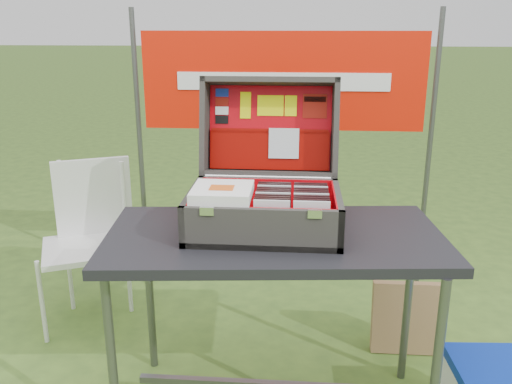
# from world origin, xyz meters

# --- Properties ---
(table) EXTENTS (1.37, 0.78, 0.82)m
(table) POSITION_xyz_m (0.01, -0.03, 0.41)
(table) COLOR black
(table) RESTS_ON ground
(table_top) EXTENTS (1.37, 0.78, 0.04)m
(table_top) POSITION_xyz_m (0.01, -0.03, 0.80)
(table_top) COLOR black
(table_top) RESTS_ON ground
(table_leg_fl) EXTENTS (0.04, 0.04, 0.78)m
(table_leg_fl) POSITION_xyz_m (-0.59, -0.30, 0.39)
(table_leg_fl) COLOR #59595B
(table_leg_fl) RESTS_ON ground
(table_leg_fr) EXTENTS (0.04, 0.04, 0.78)m
(table_leg_fr) POSITION_xyz_m (0.61, -0.30, 0.39)
(table_leg_fr) COLOR #59595B
(table_leg_fr) RESTS_ON ground
(table_leg_bl) EXTENTS (0.04, 0.04, 0.78)m
(table_leg_bl) POSITION_xyz_m (-0.59, 0.24, 0.39)
(table_leg_bl) COLOR #59595B
(table_leg_bl) RESTS_ON ground
(table_leg_br) EXTENTS (0.04, 0.04, 0.78)m
(table_leg_br) POSITION_xyz_m (0.61, 0.24, 0.39)
(table_leg_br) COLOR #59595B
(table_leg_br) RESTS_ON ground
(suitcase) EXTENTS (0.60, 0.59, 0.56)m
(suitcase) POSITION_xyz_m (-0.03, 0.06, 1.10)
(suitcase) COLOR #474540
(suitcase) RESTS_ON table
(suitcase_base_bottom) EXTENTS (0.60, 0.43, 0.02)m
(suitcase_base_bottom) POSITION_xyz_m (-0.03, -0.00, 0.84)
(suitcase_base_bottom) COLOR #474540
(suitcase_base_bottom) RESTS_ON table_top
(suitcase_base_wall_front) EXTENTS (0.60, 0.02, 0.16)m
(suitcase_base_wall_front) POSITION_xyz_m (-0.03, -0.20, 0.90)
(suitcase_base_wall_front) COLOR #474540
(suitcase_base_wall_front) RESTS_ON table_top
(suitcase_base_wall_back) EXTENTS (0.60, 0.02, 0.16)m
(suitcase_base_wall_back) POSITION_xyz_m (-0.03, 0.20, 0.90)
(suitcase_base_wall_back) COLOR #474540
(suitcase_base_wall_back) RESTS_ON table_top
(suitcase_base_wall_left) EXTENTS (0.02, 0.43, 0.16)m
(suitcase_base_wall_left) POSITION_xyz_m (-0.32, -0.00, 0.90)
(suitcase_base_wall_left) COLOR #474540
(suitcase_base_wall_left) RESTS_ON table_top
(suitcase_base_wall_right) EXTENTS (0.02, 0.43, 0.16)m
(suitcase_base_wall_right) POSITION_xyz_m (0.25, -0.00, 0.90)
(suitcase_base_wall_right) COLOR #474540
(suitcase_base_wall_right) RESTS_ON table_top
(suitcase_liner_floor) EXTENTS (0.55, 0.38, 0.01)m
(suitcase_liner_floor) POSITION_xyz_m (-0.03, -0.00, 0.85)
(suitcase_liner_floor) COLOR red
(suitcase_liner_floor) RESTS_ON suitcase_base_bottom
(suitcase_latch_left) EXTENTS (0.05, 0.01, 0.03)m
(suitcase_latch_left) POSITION_xyz_m (-0.22, -0.22, 0.97)
(suitcase_latch_left) COLOR silver
(suitcase_latch_left) RESTS_ON suitcase_base_wall_front
(suitcase_latch_right) EXTENTS (0.05, 0.01, 0.03)m
(suitcase_latch_right) POSITION_xyz_m (0.16, -0.22, 0.97)
(suitcase_latch_right) COLOR silver
(suitcase_latch_right) RESTS_ON suitcase_base_wall_front
(suitcase_hinge) EXTENTS (0.54, 0.02, 0.02)m
(suitcase_hinge) POSITION_xyz_m (-0.03, 0.21, 0.98)
(suitcase_hinge) COLOR silver
(suitcase_hinge) RESTS_ON suitcase_base_wall_back
(suitcase_lid_back) EXTENTS (0.60, 0.11, 0.42)m
(suitcase_lid_back) POSITION_xyz_m (-0.03, 0.40, 1.16)
(suitcase_lid_back) COLOR #474540
(suitcase_lid_back) RESTS_ON suitcase_base_wall_back
(suitcase_lid_rim_far) EXTENTS (0.60, 0.16, 0.06)m
(suitcase_lid_rim_far) POSITION_xyz_m (-0.03, 0.37, 1.37)
(suitcase_lid_rim_far) COLOR #474540
(suitcase_lid_rim_far) RESTS_ON suitcase_lid_back
(suitcase_lid_rim_near) EXTENTS (0.60, 0.16, 0.06)m
(suitcase_lid_rim_near) POSITION_xyz_m (-0.03, 0.29, 0.98)
(suitcase_lid_rim_near) COLOR #474540
(suitcase_lid_rim_near) RESTS_ON suitcase_lid_back
(suitcase_lid_rim_left) EXTENTS (0.02, 0.25, 0.45)m
(suitcase_lid_rim_left) POSITION_xyz_m (-0.32, 0.33, 1.18)
(suitcase_lid_rim_left) COLOR #474540
(suitcase_lid_rim_left) RESTS_ON suitcase_lid_back
(suitcase_lid_rim_right) EXTENTS (0.02, 0.25, 0.45)m
(suitcase_lid_rim_right) POSITION_xyz_m (0.25, 0.33, 1.18)
(suitcase_lid_rim_right) COLOR #474540
(suitcase_lid_rim_right) RESTS_ON suitcase_lid_back
(suitcase_lid_liner) EXTENTS (0.55, 0.08, 0.37)m
(suitcase_lid_liner) POSITION_xyz_m (-0.03, 0.38, 1.16)
(suitcase_lid_liner) COLOR red
(suitcase_lid_liner) RESTS_ON suitcase_lid_back
(suitcase_liner_wall_front) EXTENTS (0.55, 0.01, 0.14)m
(suitcase_liner_wall_front) POSITION_xyz_m (-0.03, -0.19, 0.92)
(suitcase_liner_wall_front) COLOR red
(suitcase_liner_wall_front) RESTS_ON suitcase_base_bottom
(suitcase_liner_wall_back) EXTENTS (0.55, 0.01, 0.14)m
(suitcase_liner_wall_back) POSITION_xyz_m (-0.03, 0.18, 0.92)
(suitcase_liner_wall_back) COLOR red
(suitcase_liner_wall_back) RESTS_ON suitcase_base_bottom
(suitcase_liner_wall_left) EXTENTS (0.01, 0.38, 0.14)m
(suitcase_liner_wall_left) POSITION_xyz_m (-0.30, -0.00, 0.92)
(suitcase_liner_wall_left) COLOR red
(suitcase_liner_wall_left) RESTS_ON suitcase_base_bottom
(suitcase_liner_wall_right) EXTENTS (0.01, 0.38, 0.14)m
(suitcase_liner_wall_right) POSITION_xyz_m (0.24, -0.00, 0.92)
(suitcase_liner_wall_right) COLOR red
(suitcase_liner_wall_right) RESTS_ON suitcase_base_bottom
(suitcase_lid_pocket) EXTENTS (0.53, 0.07, 0.17)m
(suitcase_lid_pocket) POSITION_xyz_m (-0.03, 0.34, 1.07)
(suitcase_lid_pocket) COLOR #7F0600
(suitcase_lid_pocket) RESTS_ON suitcase_lid_liner
(suitcase_pocket_edge) EXTENTS (0.52, 0.02, 0.02)m
(suitcase_pocket_edge) POSITION_xyz_m (-0.03, 0.36, 1.16)
(suitcase_pocket_edge) COLOR #7F0600
(suitcase_pocket_edge) RESTS_ON suitcase_lid_pocket
(suitcase_pocket_cd) EXTENTS (0.13, 0.04, 0.13)m
(suitcase_pocket_cd) POSITION_xyz_m (0.03, 0.33, 1.11)
(suitcase_pocket_cd) COLOR silver
(suitcase_pocket_cd) RESTS_ON suitcase_lid_pocket
(lid_sticker_cc_a) EXTENTS (0.06, 0.01, 0.04)m
(lid_sticker_cc_a) POSITION_xyz_m (-0.25, 0.41, 1.32)
(lid_sticker_cc_a) COLOR #1933B2
(lid_sticker_cc_a) RESTS_ON suitcase_lid_liner
(lid_sticker_cc_b) EXTENTS (0.06, 0.01, 0.04)m
(lid_sticker_cc_b) POSITION_xyz_m (-0.25, 0.40, 1.28)
(lid_sticker_cc_b) COLOR #A5170C
(lid_sticker_cc_b) RESTS_ON suitcase_lid_liner
(lid_sticker_cc_c) EXTENTS (0.06, 0.01, 0.04)m
(lid_sticker_cc_c) POSITION_xyz_m (-0.25, 0.39, 1.24)
(lid_sticker_cc_c) COLOR white
(lid_sticker_cc_c) RESTS_ON suitcase_lid_liner
(lid_sticker_cc_d) EXTENTS (0.06, 0.01, 0.04)m
(lid_sticker_cc_d) POSITION_xyz_m (-0.25, 0.39, 1.20)
(lid_sticker_cc_d) COLOR black
(lid_sticker_cc_d) RESTS_ON suitcase_lid_liner
(lid_card_neon_tall) EXTENTS (0.05, 0.03, 0.12)m
(lid_card_neon_tall) POSITION_xyz_m (-0.14, 0.40, 1.26)
(lid_card_neon_tall) COLOR #E3EB06
(lid_card_neon_tall) RESTS_ON suitcase_lid_liner
(lid_card_neon_main) EXTENTS (0.12, 0.02, 0.09)m
(lid_card_neon_main) POSITION_xyz_m (-0.03, 0.40, 1.26)
(lid_card_neon_main) COLOR #E3EB06
(lid_card_neon_main) RESTS_ON suitcase_lid_liner
(lid_card_neon_small) EXTENTS (0.05, 0.02, 0.09)m
(lid_card_neon_small) POSITION_xyz_m (0.06, 0.40, 1.26)
(lid_card_neon_small) COLOR #E3EB06
(lid_card_neon_small) RESTS_ON suitcase_lid_liner
(lid_sticker_band) EXTENTS (0.11, 0.03, 0.10)m
(lid_sticker_band) POSITION_xyz_m (0.17, 0.40, 1.26)
(lid_sticker_band) COLOR #A5170C
(lid_sticker_band) RESTS_ON suitcase_lid_liner
(lid_sticker_band_bar) EXTENTS (0.10, 0.01, 0.02)m
(lid_sticker_band_bar) POSITION_xyz_m (0.17, 0.41, 1.29)
(lid_sticker_band_bar) COLOR black
(lid_sticker_band_bar) RESTS_ON suitcase_lid_liner
(cd_left_0) EXTENTS (0.13, 0.01, 0.15)m
(cd_left_0) POSITION_xyz_m (0.01, -0.17, 0.93)
(cd_left_0) COLOR silver
(cd_left_0) RESTS_ON suitcase_liner_floor
(cd_left_1) EXTENTS (0.13, 0.01, 0.15)m
(cd_left_1) POSITION_xyz_m (0.01, -0.14, 0.93)
(cd_left_1) COLOR black
(cd_left_1) RESTS_ON suitcase_liner_floor
(cd_left_2) EXTENTS (0.13, 0.01, 0.15)m
(cd_left_2) POSITION_xyz_m (0.01, -0.12, 0.93)
(cd_left_2) COLOR black
(cd_left_2) RESTS_ON suitcase_liner_floor
(cd_left_3) EXTENTS (0.13, 0.01, 0.15)m
(cd_left_3) POSITION_xyz_m (0.01, -0.10, 0.93)
(cd_left_3) COLOR black
(cd_left_3) RESTS_ON suitcase_liner_floor
(cd_left_4) EXTENTS (0.13, 0.01, 0.15)m
(cd_left_4) POSITION_xyz_m (0.01, -0.07, 0.93)
(cd_left_4) COLOR silver
(cd_left_4) RESTS_ON suitcase_liner_floor
(cd_left_5) EXTENTS (0.13, 0.01, 0.15)m
(cd_left_5) POSITION_xyz_m (0.01, -0.05, 0.93)
(cd_left_5) COLOR black
(cd_left_5) RESTS_ON suitcase_liner_floor
(cd_left_6) EXTENTS (0.13, 0.01, 0.15)m
(cd_left_6) POSITION_xyz_m (0.01, -0.03, 0.93)
(cd_left_6) COLOR black
(cd_left_6) RESTS_ON suitcase_liner_floor
(cd_left_7) EXTENTS (0.13, 0.01, 0.15)m
(cd_left_7) POSITION_xyz_m (0.01, -0.00, 0.93)
(cd_left_7) COLOR black
(cd_left_7) RESTS_ON suitcase_liner_floor
(cd_left_8) EXTENTS (0.13, 0.01, 0.15)m
(cd_left_8) POSITION_xyz_m (0.01, 0.02, 0.93)
(cd_left_8) COLOR silver
(cd_left_8) RESTS_ON suitcase_liner_floor
(cd_left_9) EXTENTS (0.13, 0.01, 0.15)m
(cd_left_9) POSITION_xyz_m (0.01, 0.04, 0.93)
(cd_left_9) COLOR black
(cd_left_9) RESTS_ON suitcase_liner_floor
(cd_left_10) EXTENTS (0.13, 0.01, 0.15)m
(cd_left_10) POSITION_xyz_m (0.01, 0.07, 0.93)
(cd_left_10) COLOR black
(cd_left_10) RESTS_ON suitcase_liner_floor
(cd_right_0) EXTENTS (0.13, 0.01, 0.15)m
(cd_right_0) POSITION_xyz_m (0.15, -0.17, 0.93)
(cd_right_0) COLOR silver
(cd_right_0) RESTS_ON suitcase_liner_floor
(cd_right_1) EXTENTS (0.13, 0.01, 0.15)m
(cd_right_1) POSITION_xyz_m (0.15, -0.14, 0.93)
(cd_right_1) COLOR black
(cd_right_1) RESTS_ON suitcase_liner_floor
(cd_right_2) EXTENTS (0.13, 0.01, 0.15)m
(cd_right_2) POSITION_xyz_m (0.15, -0.12, 0.93)
(cd_right_2) COLOR black
(cd_right_2) RESTS_ON suitcase_liner_floor
(cd_right_3) EXTENTS (0.13, 0.01, 0.15)m
(cd_right_3) POSITION_xyz_m (0.15, -0.10, 0.93)
(cd_right_3) COLOR black
(cd_right_3) RESTS_ON suitcase_liner_floor
(cd_right_4) EXTENTS (0.13, 0.01, 0.15)m
(cd_right_4) POSITION_xyz_m (0.15, -0.07, 0.93)
(cd_right_4) COLOR silver
(cd_right_4) RESTS_ON suitcase_liner_floor
(cd_right_5) EXTENTS (0.13, 0.01, 0.15)m
(cd_right_5) POSITION_xyz_m (0.15, -0.05, 0.93)
(cd_right_5) COLOR black
(cd_right_5) RESTS_ON suitcase_liner_floor
(cd_right_6) EXTENTS (0.13, 0.01, 0.15)m
(cd_right_6) POSITION_xyz_m (0.15, -0.03, 0.93)
(cd_right_6) COLOR black
(cd_right_6) RESTS_ON suitcase_liner_floor
(cd_right_7) EXTENTS (0.13, 0.01, 0.15)m
(cd_right_7) POSITION_xyz_m (0.15, -0.00, 0.93)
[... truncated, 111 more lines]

